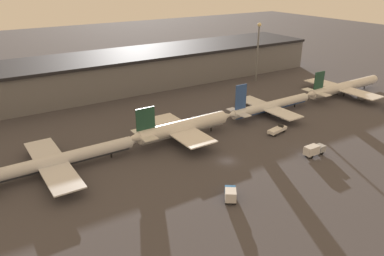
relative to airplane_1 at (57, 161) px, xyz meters
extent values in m
plane|color=#423F44|center=(40.67, -18.74, -3.06)|extent=(600.00, 600.00, 0.00)
cube|color=slate|center=(40.67, 62.39, 3.78)|extent=(200.22, 29.61, 13.68)
cube|color=black|center=(40.67, 62.39, 11.22)|extent=(200.22, 31.61, 1.20)
cylinder|color=silver|center=(0.61, 0.01, 0.17)|extent=(39.81, 4.15, 3.40)
cylinder|color=#333842|center=(0.61, 0.01, -0.42)|extent=(37.82, 3.60, 2.89)
cone|color=silver|center=(21.51, 0.40, 0.17)|extent=(4.14, 3.31, 3.23)
cube|color=silver|center=(-1.38, -0.03, -0.25)|extent=(8.09, 32.63, 0.36)
cylinder|color=gray|center=(-0.35, 9.09, -1.44)|extent=(3.77, 1.94, 1.87)
cylinder|color=gray|center=(-0.01, -9.10, -1.44)|extent=(3.77, 1.94, 1.87)
cylinder|color=black|center=(14.52, 0.27, -2.29)|extent=(0.50, 0.50, 1.53)
cylinder|color=black|center=(-1.40, 1.33, -2.29)|extent=(0.50, 0.50, 1.53)
cylinder|color=black|center=(-1.35, -1.39, -2.29)|extent=(0.50, 0.50, 1.53)
cylinder|color=white|center=(38.22, 0.46, 0.93)|extent=(30.44, 4.77, 4.20)
cylinder|color=#ADB2B7|center=(38.22, 0.46, 0.20)|extent=(28.91, 4.11, 3.57)
cone|color=white|center=(54.66, 0.77, 0.93)|extent=(5.12, 4.09, 3.99)
cone|color=white|center=(21.57, 0.15, 1.25)|extent=(6.37, 3.69, 3.57)
cube|color=#1E4738|center=(25.47, 0.22, 6.32)|extent=(5.89, 0.51, 6.56)
cube|color=white|center=(24.86, 0.21, 1.56)|extent=(4.39, 9.96, 0.24)
cube|color=white|center=(36.70, 0.44, 0.41)|extent=(9.76, 27.61, 0.36)
cylinder|color=gray|center=(37.46, 8.14, -1.00)|extent=(4.66, 2.40, 2.31)
cylinder|color=gray|center=(37.75, -7.23, -1.00)|extent=(4.66, 2.40, 2.31)
cylinder|color=black|center=(48.84, 0.66, -2.11)|extent=(0.50, 0.50, 1.89)
cylinder|color=black|center=(36.67, 2.12, -2.11)|extent=(0.50, 0.50, 1.89)
cylinder|color=black|center=(36.73, -1.24, -2.11)|extent=(0.50, 0.50, 1.89)
cylinder|color=white|center=(76.90, 2.53, 0.01)|extent=(35.54, 3.90, 3.23)
cylinder|color=#2D519E|center=(76.90, 2.53, -0.55)|extent=(33.76, 3.38, 2.75)
cone|color=white|center=(95.61, 2.89, 0.01)|extent=(3.93, 3.14, 3.07)
cone|color=white|center=(58.02, 2.18, 0.25)|extent=(4.90, 2.84, 2.75)
cube|color=#2D519E|center=(61.99, 2.25, 5.92)|extent=(4.53, 0.49, 8.58)
cube|color=white|center=(61.28, 2.24, 0.50)|extent=(3.42, 9.99, 0.24)
cube|color=white|center=(75.12, 2.50, -0.39)|extent=(7.63, 27.71, 0.36)
cylinder|color=gray|center=(76.04, 10.24, -1.53)|extent=(3.59, 1.84, 1.78)
cylinder|color=gray|center=(76.33, -5.20, -1.53)|extent=(3.59, 1.84, 1.78)
cylinder|color=black|center=(89.32, 2.77, -2.33)|extent=(0.50, 0.50, 1.45)
cylinder|color=black|center=(75.10, 3.79, -2.33)|extent=(0.50, 0.50, 1.45)
cylinder|color=black|center=(75.15, 1.21, -2.33)|extent=(0.50, 0.50, 1.45)
cylinder|color=white|center=(118.74, 2.95, 0.49)|extent=(41.15, 4.51, 3.74)
cylinder|color=#ADB2B7|center=(118.74, 2.95, -0.16)|extent=(39.08, 3.91, 3.18)
cone|color=white|center=(140.40, 3.36, 0.49)|extent=(4.55, 3.64, 3.55)
cone|color=white|center=(96.90, 2.54, 0.77)|extent=(5.67, 3.28, 3.18)
cube|color=#1E4738|center=(101.49, 2.63, 5.78)|extent=(5.24, 0.50, 6.83)
cube|color=white|center=(100.67, 2.61, 1.05)|extent=(3.96, 12.02, 0.24)
cube|color=white|center=(116.69, 2.91, 0.03)|extent=(8.85, 33.36, 0.36)
cylinder|color=gray|center=(117.75, 12.23, -1.25)|extent=(4.15, 2.13, 2.06)
cylinder|color=gray|center=(118.10, -6.36, -1.25)|extent=(4.15, 2.13, 2.06)
cylinder|color=black|center=(133.12, 3.22, -2.22)|extent=(0.50, 0.50, 1.68)
cylinder|color=black|center=(116.66, 4.41, -2.22)|extent=(0.50, 0.50, 1.68)
cylinder|color=black|center=(116.72, 1.42, -2.22)|extent=(0.50, 0.50, 1.68)
cube|color=white|center=(65.75, -12.12, -1.82)|extent=(7.86, 3.88, 1.04)
cube|color=black|center=(67.59, -11.76, -0.90)|extent=(1.02, 1.84, 0.80)
cylinder|color=black|center=(67.93, -10.74, -2.61)|extent=(1.00, 0.78, 0.90)
cylinder|color=black|center=(68.29, -12.57, -2.61)|extent=(1.00, 0.78, 0.90)
cylinder|color=black|center=(63.21, -11.67, -2.61)|extent=(1.00, 0.78, 0.90)
cylinder|color=black|center=(63.57, -13.50, -2.61)|extent=(1.00, 0.78, 0.90)
cube|color=#195199|center=(30.72, -32.89, -1.47)|extent=(2.85, 2.61, 1.73)
cube|color=silver|center=(29.21, -35.02, -1.18)|extent=(3.75, 3.88, 2.31)
cylinder|color=black|center=(29.89, -32.47, -2.61)|extent=(1.02, 1.09, 0.90)
cylinder|color=black|center=(31.39, -33.54, -2.61)|extent=(1.02, 1.09, 0.90)
cylinder|color=black|center=(28.09, -35.01, -2.61)|extent=(1.02, 1.09, 0.90)
cylinder|color=black|center=(29.59, -36.07, -2.61)|extent=(1.02, 1.09, 0.90)
cube|color=#9EA3A8|center=(65.99, -29.06, -1.42)|extent=(2.08, 2.42, 1.83)
cube|color=silver|center=(62.31, -29.11, -1.12)|extent=(4.26, 2.45, 2.44)
cylinder|color=black|center=(65.77, -28.17, -2.61)|extent=(0.91, 0.61, 0.90)
cylinder|color=black|center=(65.79, -29.96, -2.61)|extent=(0.91, 0.61, 0.90)
cylinder|color=black|center=(61.41, -28.23, -2.61)|extent=(0.91, 0.61, 0.90)
cylinder|color=black|center=(61.43, -30.02, -2.61)|extent=(0.91, 0.61, 0.90)
cylinder|color=slate|center=(101.55, 39.21, 9.59)|extent=(0.70, 0.70, 25.29)
sphere|color=beige|center=(101.55, 39.21, 22.83)|extent=(1.80, 1.80, 1.80)
camera|label=1|loc=(-16.18, -90.77, 45.24)|focal=35.00mm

